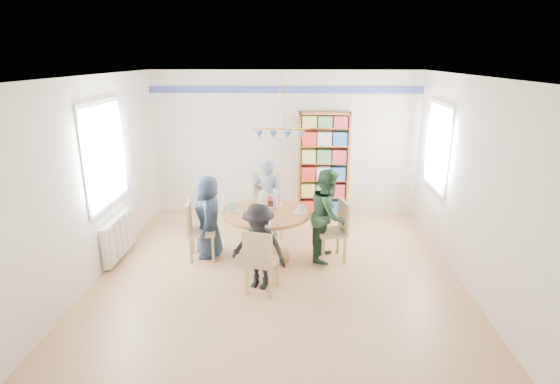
# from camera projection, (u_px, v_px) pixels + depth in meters

# --- Properties ---
(ground) EXTENTS (5.00, 5.00, 0.00)m
(ground) POSITION_uv_depth(u_px,v_px,m) (279.00, 270.00, 6.26)
(ground) COLOR tan
(room_shell) EXTENTS (5.00, 5.00, 5.00)m
(room_shell) POSITION_uv_depth(u_px,v_px,m) (264.00, 145.00, 6.60)
(room_shell) COLOR white
(room_shell) RESTS_ON ground
(radiator) EXTENTS (0.12, 1.00, 0.60)m
(radiator) POSITION_uv_depth(u_px,v_px,m) (119.00, 237.00, 6.54)
(radiator) COLOR silver
(radiator) RESTS_ON ground
(dining_table) EXTENTS (1.30, 1.30, 0.75)m
(dining_table) POSITION_uv_depth(u_px,v_px,m) (267.00, 224.00, 6.48)
(dining_table) COLOR olive
(dining_table) RESTS_ON ground
(chair_left) EXTENTS (0.44, 0.44, 0.89)m
(chair_left) POSITION_uv_depth(u_px,v_px,m) (197.00, 228.00, 6.50)
(chair_left) COLOR tan
(chair_left) RESTS_ON ground
(chair_right) EXTENTS (0.49, 0.49, 0.92)m
(chair_right) POSITION_uv_depth(u_px,v_px,m) (336.00, 227.00, 6.47)
(chair_right) COLOR tan
(chair_right) RESTS_ON ground
(chair_far) EXTENTS (0.55, 0.55, 1.05)m
(chair_far) POSITION_uv_depth(u_px,v_px,m) (268.00, 201.00, 7.42)
(chair_far) COLOR tan
(chair_far) RESTS_ON ground
(chair_near) EXTENTS (0.47, 0.47, 0.87)m
(chair_near) POSITION_uv_depth(u_px,v_px,m) (260.00, 259.00, 5.53)
(chair_near) COLOR tan
(chair_near) RESTS_ON ground
(person_left) EXTENTS (0.49, 0.67, 1.27)m
(person_left) POSITION_uv_depth(u_px,v_px,m) (208.00, 217.00, 6.54)
(person_left) COLOR #1A273A
(person_left) RESTS_ON ground
(person_right) EXTENTS (0.66, 0.77, 1.38)m
(person_right) POSITION_uv_depth(u_px,v_px,m) (328.00, 215.00, 6.44)
(person_right) COLOR #1C3823
(person_right) RESTS_ON ground
(person_far) EXTENTS (0.52, 0.38, 1.32)m
(person_far) POSITION_uv_depth(u_px,v_px,m) (268.00, 198.00, 7.32)
(person_far) COLOR gray
(person_far) RESTS_ON ground
(person_near) EXTENTS (0.85, 0.66, 1.16)m
(person_near) POSITION_uv_depth(u_px,v_px,m) (259.00, 247.00, 5.64)
(person_near) COLOR black
(person_near) RESTS_ON ground
(bookshelf) EXTENTS (0.94, 0.28, 1.97)m
(bookshelf) POSITION_uv_depth(u_px,v_px,m) (323.00, 166.00, 8.17)
(bookshelf) COLOR brown
(bookshelf) RESTS_ON ground
(tableware) EXTENTS (1.22, 1.22, 0.32)m
(tableware) POSITION_uv_depth(u_px,v_px,m) (265.00, 206.00, 6.43)
(tableware) COLOR white
(tableware) RESTS_ON dining_table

